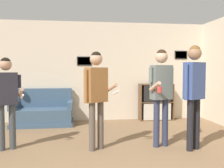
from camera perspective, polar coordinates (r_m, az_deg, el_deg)
wall_back at (r=6.89m, az=-4.53°, el=2.90°), size 8.76×0.08×2.70m
couch at (r=6.62m, az=-15.52°, el=-6.41°), size 1.51×0.80×0.90m
bookshelf at (r=7.05m, az=10.05°, el=-4.07°), size 0.94×0.30×1.01m
person_player_foreground_left at (r=4.68m, az=-23.02°, el=-2.08°), size 0.58×0.39×1.61m
person_player_foreground_center at (r=4.31m, az=-3.60°, el=-1.28°), size 0.60×0.37×1.71m
person_watcher_holding_cup at (r=4.57m, az=11.20°, el=-0.59°), size 0.49×0.51×1.76m
person_spectator_near_bookshelf at (r=4.52m, az=18.26°, el=-0.24°), size 0.45×0.34×1.81m
drinking_cup at (r=7.06m, az=11.58°, el=0.54°), size 0.08×0.08×0.12m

